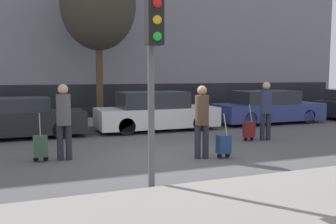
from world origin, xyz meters
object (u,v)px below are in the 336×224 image
parked_car_2 (268,108)px  trolley_center (224,144)px  parked_car_0 (16,119)px  bare_tree_near_crossing (98,4)px  pedestrian_left (64,117)px  trolley_left (40,146)px  traffic_light (153,54)px  pedestrian_center (202,117)px  parked_car_1 (156,112)px  pedestrian_right (266,107)px  trolley_right (249,129)px

parked_car_2 → trolley_center: (-5.08, -5.16, -0.30)m
parked_car_0 → parked_car_2: parked_car_2 is taller
trolley_center → bare_tree_near_crossing: size_ratio=0.17×
pedestrian_left → trolley_left: (-0.55, 0.04, -0.68)m
traffic_light → pedestrian_center: bearing=45.9°
parked_car_1 → pedestrian_right: 4.12m
trolley_left → trolley_center: trolley_left is taller
trolley_left → traffic_light: traffic_light is taller
pedestrian_left → pedestrian_center: (3.16, -1.06, -0.03)m
pedestrian_center → trolley_center: 0.87m
trolley_left → bare_tree_near_crossing: bearing=66.9°
parked_car_0 → parked_car_1: (4.81, -0.09, 0.04)m
parked_car_0 → trolley_center: parked_car_0 is taller
parked_car_0 → bare_tree_near_crossing: 5.84m
parked_car_2 → trolley_right: (-3.14, -3.32, -0.29)m
parked_car_1 → parked_car_2: bearing=1.9°
parked_car_1 → pedestrian_left: (-3.67, -3.78, 0.38)m
parked_car_2 → trolley_left: size_ratio=4.01×
parked_car_0 → trolley_right: 7.51m
parked_car_0 → parked_car_1: 4.81m
parked_car_0 → parked_car_2: 9.91m
parked_car_1 → parked_car_2: size_ratio=0.95×
trolley_right → traffic_light: 6.12m
parked_car_0 → parked_car_2: (9.91, 0.08, 0.03)m
parked_car_2 → bare_tree_near_crossing: (-6.68, 2.28, 4.23)m
pedestrian_center → trolley_center: bearing=179.9°
pedestrian_right → parked_car_0: bearing=165.4°
trolley_center → traffic_light: traffic_light is taller
traffic_light → trolley_left: bearing=119.4°
parked_car_0 → pedestrian_right: 8.05m
parked_car_0 → traffic_light: traffic_light is taller
trolley_left → trolley_right: bearing=5.4°
parked_car_2 → trolley_right: 4.58m
trolley_left → trolley_right: 6.21m
parked_car_0 → pedestrian_right: pedestrian_right is taller
parked_car_0 → trolley_left: 3.88m
pedestrian_center → bare_tree_near_crossing: bare_tree_near_crossing is taller
trolley_center → parked_car_1: bearing=90.1°
pedestrian_left → bare_tree_near_crossing: bearing=75.8°
pedestrian_left → trolley_right: (5.63, 0.62, -0.69)m
parked_car_0 → traffic_light: 7.54m
parked_car_1 → pedestrian_center: pedestrian_center is taller
parked_car_0 → parked_car_1: size_ratio=0.97×
pedestrian_left → trolley_center: (3.68, -1.21, -0.71)m
parked_car_2 → parked_car_0: bearing=-179.6°
trolley_left → trolley_center: (4.23, -1.25, -0.02)m
parked_car_1 → traffic_light: bearing=-109.8°
parked_car_0 → trolley_right: parked_car_0 is taller
parked_car_2 → pedestrian_right: 4.31m
trolley_left → parked_car_0: bearing=98.7°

